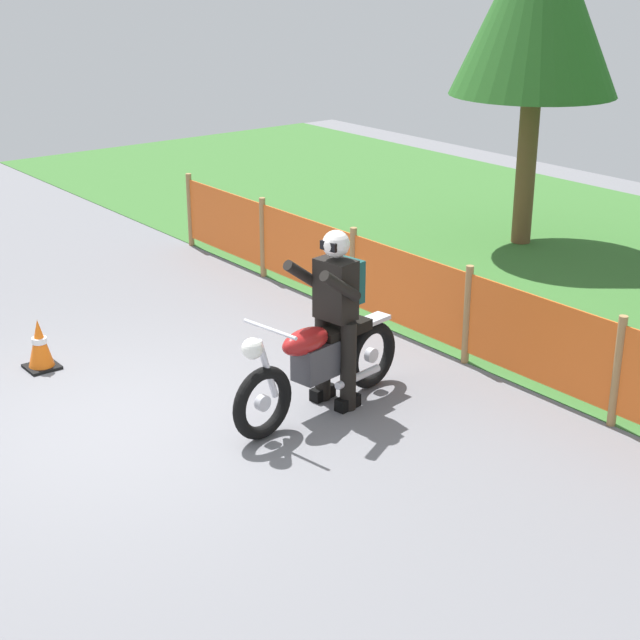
% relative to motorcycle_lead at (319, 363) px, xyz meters
% --- Properties ---
extents(ground, '(24.00, 24.00, 0.02)m').
position_rel_motorcycle_lead_xyz_m(ground, '(-0.87, -1.49, -0.50)').
color(ground, slate).
extents(grass_verge, '(24.00, 7.68, 0.01)m').
position_rel_motorcycle_lead_xyz_m(grass_verge, '(-0.87, 5.74, -0.48)').
color(grass_verge, '#386B2D').
rests_on(grass_verge, ground).
extents(barrier_fence, '(9.16, 0.08, 1.05)m').
position_rel_motorcycle_lead_xyz_m(barrier_fence, '(-0.87, 1.90, 0.05)').
color(barrier_fence, '#997547').
rests_on(barrier_fence, ground).
extents(motorcycle_lead, '(0.63, 2.12, 1.01)m').
position_rel_motorcycle_lead_xyz_m(motorcycle_lead, '(0.00, 0.00, 0.00)').
color(motorcycle_lead, black).
rests_on(motorcycle_lead, ground).
extents(rider_lead, '(0.61, 0.73, 1.69)m').
position_rel_motorcycle_lead_xyz_m(rider_lead, '(-0.04, 0.23, 0.46)').
color(rider_lead, black).
rests_on(rider_lead, ground).
extents(traffic_cone, '(0.32, 0.32, 0.53)m').
position_rel_motorcycle_lead_xyz_m(traffic_cone, '(-2.53, -1.62, -0.23)').
color(traffic_cone, black).
rests_on(traffic_cone, ground).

